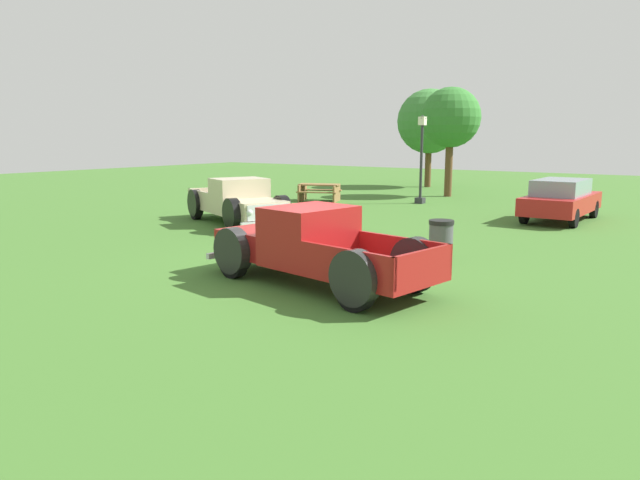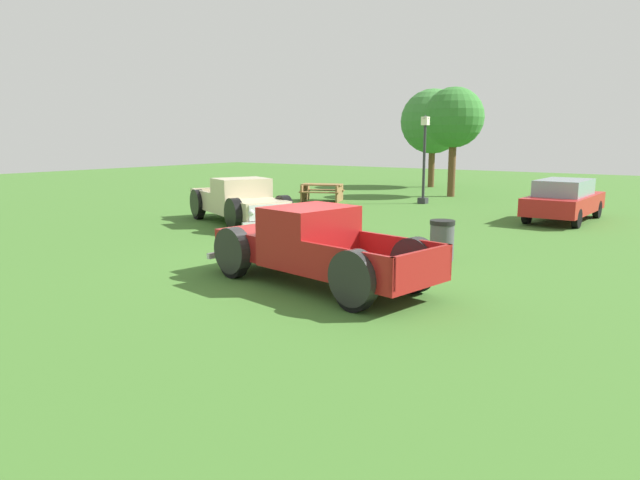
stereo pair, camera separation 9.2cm
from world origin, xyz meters
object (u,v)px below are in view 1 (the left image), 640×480
at_px(sedan_distant_a, 561,199).
at_px(trash_can, 441,240).
at_px(pickup_truck_foreground, 307,246).
at_px(picnic_table, 319,190).
at_px(lamp_post_near, 421,158).
at_px(oak_tree_east, 451,118).
at_px(pickup_truck_behind_left, 240,203).
at_px(oak_tree_west, 429,122).

distance_m(sedan_distant_a, trash_can, 8.55).
height_order(pickup_truck_foreground, picnic_table, pickup_truck_foreground).
relative_size(pickup_truck_foreground, lamp_post_near, 1.38).
height_order(picnic_table, oak_tree_east, oak_tree_east).
xyz_separation_m(pickup_truck_foreground, lamp_post_near, (-4.24, 14.19, 1.26)).
distance_m(sedan_distant_a, lamp_post_near, 6.79).
height_order(pickup_truck_behind_left, oak_tree_east, oak_tree_east).
xyz_separation_m(pickup_truck_behind_left, lamp_post_near, (2.13, 9.22, 1.26)).
xyz_separation_m(pickup_truck_behind_left, oak_tree_east, (1.92, 12.80, 3.03)).
bearing_deg(lamp_post_near, trash_can, -62.42).
bearing_deg(oak_tree_west, sedan_distant_a, -46.59).
height_order(pickup_truck_behind_left, sedan_distant_a, pickup_truck_behind_left).
distance_m(pickup_truck_foreground, lamp_post_near, 14.86).
relative_size(pickup_truck_behind_left, picnic_table, 2.39).
xyz_separation_m(pickup_truck_foreground, oak_tree_east, (-4.45, 17.77, 3.03)).
xyz_separation_m(pickup_truck_behind_left, trash_can, (7.70, -1.44, -0.25)).
distance_m(sedan_distant_a, picnic_table, 10.48).
bearing_deg(pickup_truck_behind_left, trash_can, -10.56).
distance_m(trash_can, oak_tree_west, 21.01).
distance_m(trash_can, oak_tree_east, 15.71).
height_order(pickup_truck_behind_left, lamp_post_near, lamp_post_near).
bearing_deg(sedan_distant_a, lamp_post_near, 161.23).
height_order(pickup_truck_foreground, oak_tree_west, oak_tree_west).
relative_size(sedan_distant_a, picnic_table, 1.96).
height_order(oak_tree_east, oak_tree_west, oak_tree_west).
distance_m(sedan_distant_a, oak_tree_west, 14.39).
bearing_deg(picnic_table, pickup_truck_foreground, -55.92).
height_order(pickup_truck_behind_left, picnic_table, pickup_truck_behind_left).
bearing_deg(pickup_truck_behind_left, sedan_distant_a, 39.93).
relative_size(sedan_distant_a, trash_can, 4.59).
height_order(sedan_distant_a, trash_can, sedan_distant_a).
distance_m(picnic_table, trash_can, 13.15).
distance_m(pickup_truck_behind_left, oak_tree_east, 13.29).
bearing_deg(pickup_truck_foreground, picnic_table, 124.08).
relative_size(pickup_truck_behind_left, trash_can, 5.59).
relative_size(picnic_table, oak_tree_west, 0.40).
height_order(trash_can, oak_tree_east, oak_tree_east).
distance_m(sedan_distant_a, oak_tree_east, 9.19).
distance_m(lamp_post_near, picnic_table, 4.76).
bearing_deg(pickup_truck_behind_left, oak_tree_west, 94.05).
bearing_deg(oak_tree_east, pickup_truck_foreground, -75.93).
xyz_separation_m(pickup_truck_behind_left, sedan_distant_a, (8.45, 7.07, 0.02)).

